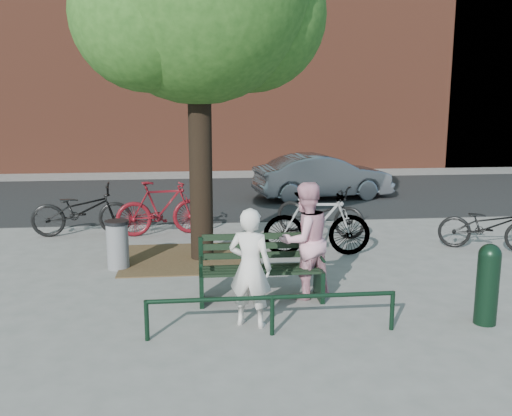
{
  "coord_description": "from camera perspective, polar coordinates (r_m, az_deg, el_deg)",
  "views": [
    {
      "loc": [
        -0.88,
        -7.65,
        2.88
      ],
      "look_at": [
        0.04,
        1.0,
        1.14
      ],
      "focal_mm": 40.0,
      "sensor_mm": 36.0,
      "label": 1
    }
  ],
  "objects": [
    {
      "name": "bollard",
      "position": [
        7.81,
        22.16,
        -6.81
      ],
      "size": [
        0.28,
        0.28,
        1.05
      ],
      "color": "black",
      "rests_on": "ground"
    },
    {
      "name": "townhouse_row",
      "position": [
        23.91,
        -3.67,
        19.39
      ],
      "size": [
        45.0,
        4.0,
        14.0
      ],
      "color": "brown",
      "rests_on": "ground"
    },
    {
      "name": "bicycle_d",
      "position": [
        10.35,
        6.11,
        -1.59
      ],
      "size": [
        1.98,
        0.72,
        1.17
      ],
      "primitive_type": "imported",
      "rotation": [
        0.0,
        0.0,
        1.48
      ],
      "color": "gray",
      "rests_on": "ground"
    },
    {
      "name": "bicycle_b",
      "position": [
        11.93,
        -9.37,
        -0.02
      ],
      "size": [
        1.95,
        0.83,
        1.14
      ],
      "primitive_type": "imported",
      "rotation": [
        0.0,
        0.0,
        1.73
      ],
      "color": "#590C13",
      "rests_on": "ground"
    },
    {
      "name": "dirt_pit",
      "position": [
        10.26,
        -6.5,
        -5.01
      ],
      "size": [
        2.4,
        2.0,
        0.02
      ],
      "primitive_type": "cube",
      "color": "brown",
      "rests_on": "ground"
    },
    {
      "name": "guard_railing",
      "position": [
        6.97,
        1.63,
        -9.52
      ],
      "size": [
        3.06,
        0.06,
        0.51
      ],
      "color": "black",
      "rests_on": "ground"
    },
    {
      "name": "ground",
      "position": [
        8.22,
        0.49,
        -9.2
      ],
      "size": [
        90.0,
        90.0,
        0.0
      ],
      "primitive_type": "plane",
      "color": "gray",
      "rests_on": "ground"
    },
    {
      "name": "person_left",
      "position": [
        7.13,
        -0.59,
        -5.99
      ],
      "size": [
        0.65,
        0.56,
        1.52
      ],
      "primitive_type": "imported",
      "rotation": [
        0.0,
        0.0,
        2.73
      ],
      "color": "silver",
      "rests_on": "ground"
    },
    {
      "name": "person_right",
      "position": [
        8.17,
        4.9,
        -3.23
      ],
      "size": [
        1.0,
        0.92,
        1.67
      ],
      "primitive_type": "imported",
      "rotation": [
        0.0,
        0.0,
        3.57
      ],
      "color": "pink",
      "rests_on": "ground"
    },
    {
      "name": "bicycle_a",
      "position": [
        12.29,
        -17.03,
        -0.21
      ],
      "size": [
        2.08,
        0.88,
        1.07
      ],
      "primitive_type": "imported",
      "rotation": [
        0.0,
        0.0,
        1.65
      ],
      "color": "black",
      "rests_on": "ground"
    },
    {
      "name": "litter_bin",
      "position": [
        9.83,
        -13.67,
        -3.55
      ],
      "size": [
        0.4,
        0.4,
        0.82
      ],
      "color": "gray",
      "rests_on": "ground"
    },
    {
      "name": "bicycle_e",
      "position": [
        11.5,
        22.2,
        -1.65
      ],
      "size": [
        1.87,
        1.36,
        0.94
      ],
      "primitive_type": "imported",
      "rotation": [
        0.0,
        0.0,
        1.1
      ],
      "color": "black",
      "rests_on": "ground"
    },
    {
      "name": "bicycle_c",
      "position": [
        11.86,
        6.43,
        -0.28
      ],
      "size": [
        1.99,
        1.66,
        1.02
      ],
      "primitive_type": "imported",
      "rotation": [
        0.0,
        0.0,
        0.97
      ],
      "color": "black",
      "rests_on": "ground"
    },
    {
      "name": "parked_car",
      "position": [
        16.03,
        6.69,
        3.14
      ],
      "size": [
        3.95,
        1.88,
        1.25
      ],
      "primitive_type": "imported",
      "rotation": [
        0.0,
        0.0,
        1.72
      ],
      "color": "slate",
      "rests_on": "ground"
    },
    {
      "name": "park_bench",
      "position": [
        8.14,
        0.43,
        -5.85
      ],
      "size": [
        1.74,
        0.54,
        0.97
      ],
      "color": "black",
      "rests_on": "ground"
    },
    {
      "name": "road",
      "position": [
        16.43,
        -2.88,
        1.22
      ],
      "size": [
        40.0,
        7.0,
        0.01
      ],
      "primitive_type": "cube",
      "color": "black",
      "rests_on": "ground"
    }
  ]
}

